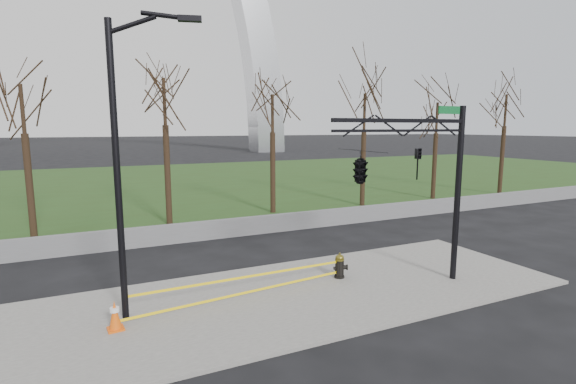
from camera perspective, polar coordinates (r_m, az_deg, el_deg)
name	(u,v)px	position (r m, az deg, el deg)	size (l,w,h in m)	color
ground	(294,297)	(13.82, 0.77, -13.89)	(500.00, 500.00, 0.00)	black
sidewalk	(294,295)	(13.80, 0.78, -13.70)	(18.00, 6.00, 0.10)	slate
grass_strip	(155,183)	(42.17, -17.43, 1.10)	(120.00, 40.00, 0.06)	#253E16
guardrail	(221,229)	(20.82, -8.97, -4.90)	(60.00, 0.30, 0.90)	#59595B
tree_row	(224,145)	(24.51, -8.60, 6.24)	(48.87, 4.00, 8.60)	black
fire_hydrant	(340,266)	(15.13, 6.97, -9.85)	(0.55, 0.39, 0.89)	black
traffic_cone	(115,315)	(12.28, -22.19, -15.07)	(0.44, 0.44, 0.78)	#EB570C
street_light	(125,151)	(11.95, -21.03, 5.19)	(2.33, 0.84, 8.21)	black
traffic_signal_mast	(381,166)	(13.13, 12.41, 3.43)	(5.10, 2.49, 6.00)	black
caution_tape	(244,285)	(13.45, -5.88, -12.32)	(7.33, 0.82, 0.45)	yellow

